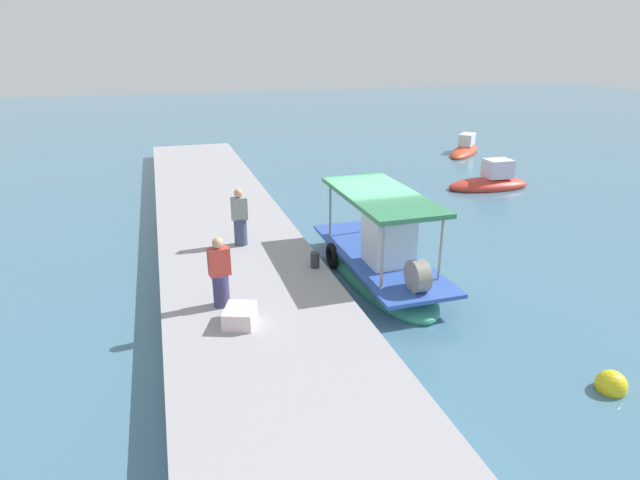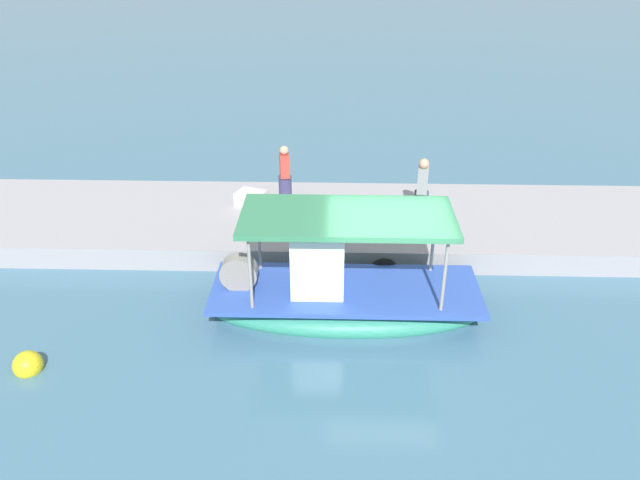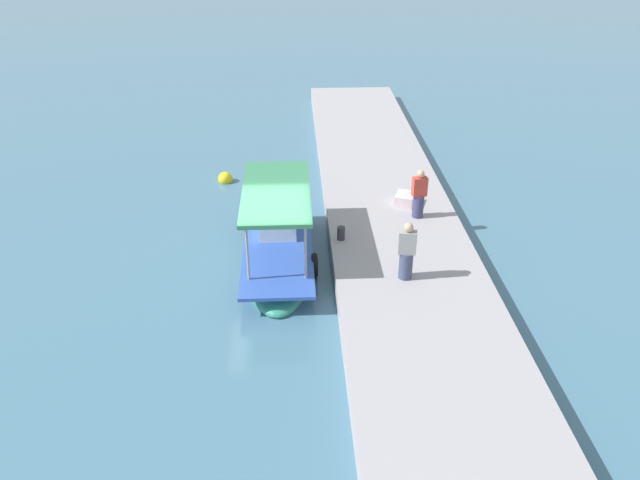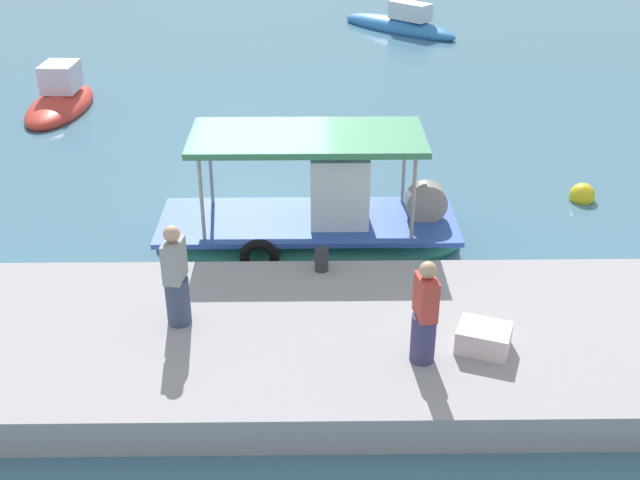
% 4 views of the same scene
% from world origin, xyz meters
% --- Properties ---
extents(ground_plane, '(120.00, 120.00, 0.00)m').
position_xyz_m(ground_plane, '(0.00, 0.00, 0.00)').
color(ground_plane, '#426D86').
extents(dock_quay, '(36.00, 4.26, 0.58)m').
position_xyz_m(dock_quay, '(0.00, -4.02, 0.29)').
color(dock_quay, '#99969B').
rests_on(dock_quay, ground_plane).
extents(main_fishing_boat, '(6.05, 2.19, 2.73)m').
position_xyz_m(main_fishing_boat, '(0.96, -0.31, 0.44)').
color(main_fishing_boat, '#2F8B71').
rests_on(main_fishing_boat, ground_plane).
extents(fisherman_near_bollard, '(0.41, 0.49, 1.62)m').
position_xyz_m(fisherman_near_bollard, '(2.52, -4.82, 1.32)').
color(fisherman_near_bollard, '#3A3861').
rests_on(fisherman_near_bollard, dock_quay).
extents(fisherman_by_crate, '(0.42, 0.51, 1.68)m').
position_xyz_m(fisherman_by_crate, '(-1.14, -3.80, 1.34)').
color(fisherman_by_crate, '#3B4561').
rests_on(fisherman_by_crate, dock_quay).
extents(mooring_bollard, '(0.24, 0.24, 0.42)m').
position_xyz_m(mooring_bollard, '(1.10, -2.21, 0.79)').
color(mooring_bollard, '#2D2D33').
rests_on(mooring_bollard, dock_quay).
extents(cargo_crate, '(0.93, 0.84, 0.37)m').
position_xyz_m(cargo_crate, '(3.46, -4.56, 0.77)').
color(cargo_crate, silver).
rests_on(cargo_crate, dock_quay).
extents(marker_buoy, '(0.56, 0.56, 0.56)m').
position_xyz_m(marker_buoy, '(6.97, 1.82, 0.11)').
color(marker_buoy, yellow).
rests_on(marker_buoy, ground_plane).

